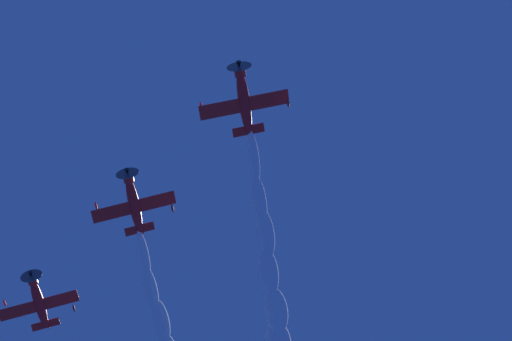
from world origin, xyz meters
TOP-DOWN VIEW (x-y plane):
  - airplane_lead at (-0.14, 5.68)m, footprint 9.34×8.42m
  - airplane_left_wingman at (-14.91, 15.82)m, footprint 9.19×8.41m
  - airplane_right_wingman at (-29.63, 26.63)m, footprint 9.17×8.40m
  - smoke_trail_lead at (-2.85, 33.22)m, footprint 6.27×36.05m

SIDE VIEW (x-z plane):
  - smoke_trail_lead at x=-2.85m, z-range 89.60..93.17m
  - airplane_lead at x=-0.14m, z-range 90.42..93.39m
  - airplane_left_wingman at x=-14.91m, z-range 91.55..94.81m
  - airplane_right_wingman at x=-29.63m, z-range 91.78..95.00m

